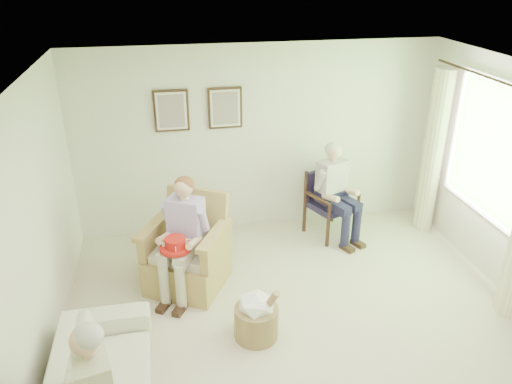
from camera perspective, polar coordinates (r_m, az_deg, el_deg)
floor at (r=5.26m, az=6.30°, el=-17.78°), size 5.50×5.50×0.00m
back_wall at (r=6.90m, az=0.24°, el=6.02°), size 5.00×0.04×2.60m
left_wall at (r=4.47m, az=-25.52°, el=-8.12°), size 0.04×5.50×2.60m
ceiling at (r=3.97m, az=8.08°, el=10.82°), size 5.00×5.50×0.02m
window at (r=6.42m, az=25.36°, el=4.73°), size 0.13×2.50×1.63m
curtain_right at (r=7.26m, az=19.58°, el=4.24°), size 0.34×0.34×2.30m
framed_print_left at (r=6.60m, az=-9.65°, el=9.14°), size 0.45×0.05×0.55m
framed_print_right at (r=6.65m, az=-3.55°, el=9.56°), size 0.45×0.05×0.55m
wicker_armchair at (r=6.01m, az=-7.90°, el=-7.46°), size 0.86×0.86×1.10m
wood_armchair at (r=7.07m, az=8.42°, el=-0.86°), size 0.59×0.55×0.90m
person_wicker at (r=5.65m, az=-8.08°, el=-4.28°), size 0.40×0.63×1.38m
person_dark at (r=6.83m, az=8.97°, el=0.69°), size 0.40×0.63×1.33m
red_hat at (r=5.54m, az=-9.21°, el=-6.02°), size 0.35×0.35×0.14m
hatbox at (r=5.24m, az=0.06°, el=-13.95°), size 0.51×0.51×0.67m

